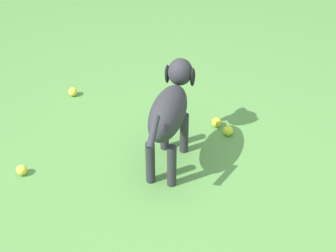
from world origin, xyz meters
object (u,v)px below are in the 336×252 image
at_px(tennis_ball_3, 216,122).
at_px(dog, 170,109).
at_px(tennis_ball_0, 73,92).
at_px(tennis_ball_1, 228,131).
at_px(tennis_ball_2, 22,170).

bearing_deg(tennis_ball_3, dog, 68.00).
distance_m(tennis_ball_0, tennis_ball_1, 1.19).
bearing_deg(tennis_ball_2, dog, -152.81).
bearing_deg(tennis_ball_2, tennis_ball_0, -82.80).
bearing_deg(tennis_ball_0, tennis_ball_2, 97.20).
xyz_separation_m(tennis_ball_0, tennis_ball_2, (-0.11, 0.90, 0.00)).
distance_m(dog, tennis_ball_1, 0.58).
bearing_deg(dog, tennis_ball_0, 57.07).
relative_size(dog, tennis_ball_1, 12.77).
height_order(dog, tennis_ball_0, dog).
bearing_deg(tennis_ball_2, tennis_ball_1, -143.79).
bearing_deg(tennis_ball_3, tennis_ball_1, 144.01).
distance_m(tennis_ball_2, tennis_ball_3, 1.30).
bearing_deg(tennis_ball_0, tennis_ball_3, 177.54).
relative_size(dog, tennis_ball_2, 12.77).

